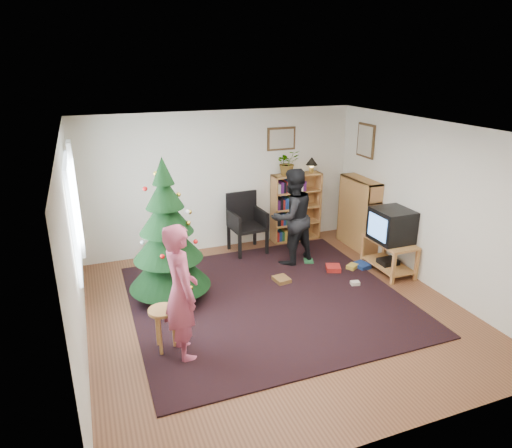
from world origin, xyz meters
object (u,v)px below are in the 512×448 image
object	(u,v)px
bookshelf_back	(296,206)
tv_stand	(389,253)
picture_right	(366,141)
christmas_tree	(168,243)
picture_back	(281,139)
crt_tv	(392,225)
person_standing	(181,292)
potted_plant	(287,163)
bookshelf_right	(359,212)
person_by_chair	(292,217)
armchair	(245,220)
stool	(163,318)
table_lamp	(312,162)

from	to	relation	value
bookshelf_back	tv_stand	xyz separation A→B (m)	(0.80, -1.87, -0.34)
picture_right	christmas_tree	size ratio (longest dim) A/B	0.28
picture_back	crt_tv	distance (m)	2.54
christmas_tree	person_standing	xyz separation A→B (m)	(-0.11, -1.37, -0.06)
bookshelf_back	crt_tv	distance (m)	2.04
crt_tv	potted_plant	xyz separation A→B (m)	(-1.00, 1.87, 0.72)
tv_stand	crt_tv	size ratio (longest dim) A/B	1.50
bookshelf_right	person_standing	xyz separation A→B (m)	(-3.76, -2.15, 0.16)
bookshelf_right	crt_tv	world-z (taller)	bookshelf_right
person_standing	bookshelf_back	bearing A→B (deg)	-50.28
person_by_chair	tv_stand	bearing A→B (deg)	133.88
armchair	potted_plant	distance (m)	1.31
bookshelf_back	tv_stand	size ratio (longest dim) A/B	1.44
person_standing	person_by_chair	size ratio (longest dim) A/B	0.99
christmas_tree	bookshelf_back	distance (m)	3.13
crt_tv	bookshelf_right	bearing A→B (deg)	83.77
crt_tv	person_by_chair	distance (m)	1.62
bookshelf_right	tv_stand	xyz separation A→B (m)	(-0.12, -1.13, -0.34)
armchair	stool	world-z (taller)	armchair
bookshelf_right	table_lamp	world-z (taller)	table_lamp
bookshelf_right	armchair	xyz separation A→B (m)	(-2.01, 0.59, -0.08)
picture_right	tv_stand	xyz separation A→B (m)	(-0.26, -1.28, -1.62)
stool	person_standing	world-z (taller)	person_standing
bookshelf_right	crt_tv	distance (m)	1.14
crt_tv	christmas_tree	bearing A→B (deg)	174.36
stool	table_lamp	xyz separation A→B (m)	(3.34, 2.74, 1.07)
person_standing	bookshelf_right	bearing A→B (deg)	-66.08
armchair	person_standing	size ratio (longest dim) A/B	0.65
picture_back	potted_plant	xyz separation A→B (m)	(0.07, -0.14, -0.42)
christmas_tree	armchair	xyz separation A→B (m)	(1.64, 1.37, -0.30)
bookshelf_right	tv_stand	bearing A→B (deg)	173.92
picture_right	christmas_tree	xyz separation A→B (m)	(-3.78, -0.93, -1.07)
crt_tv	armchair	bearing A→B (deg)	137.67
bookshelf_right	table_lamp	bearing A→B (deg)	39.66
person_standing	crt_tv	bearing A→B (deg)	-80.13
christmas_tree	tv_stand	distance (m)	3.59
stool	potted_plant	xyz separation A→B (m)	(2.84, 2.74, 1.10)
bookshelf_right	tv_stand	distance (m)	1.18
picture_back	picture_right	world-z (taller)	picture_right
christmas_tree	bookshelf_right	size ratio (longest dim) A/B	1.62
picture_right	tv_stand	size ratio (longest dim) A/B	0.67
bookshelf_back	bookshelf_right	distance (m)	1.18
person_by_chair	bookshelf_back	bearing A→B (deg)	-131.23
picture_back	person_standing	bearing A→B (deg)	-130.24
tv_stand	stool	xyz separation A→B (m)	(-3.84, -0.87, 0.11)
stool	crt_tv	bearing A→B (deg)	12.71
christmas_tree	tv_stand	world-z (taller)	christmas_tree
stool	person_by_chair	size ratio (longest dim) A/B	0.34
bookshelf_back	armchair	bearing A→B (deg)	-171.79
tv_stand	crt_tv	bearing A→B (deg)	180.00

